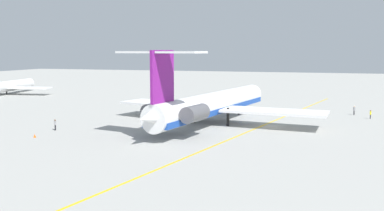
{
  "coord_description": "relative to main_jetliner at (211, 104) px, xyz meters",
  "views": [
    {
      "loc": [
        -71.35,
        -8.43,
        12.68
      ],
      "look_at": [
        0.03,
        13.95,
        3.01
      ],
      "focal_mm": 39.53,
      "sensor_mm": 36.0,
      "label": 1
    }
  ],
  "objects": [
    {
      "name": "main_jetliner",
      "position": [
        0.0,
        0.0,
        0.0
      ],
      "size": [
        43.74,
        38.92,
        12.8
      ],
      "rotation": [
        0.0,
        0.0,
        -0.19
      ],
      "color": "white",
      "rests_on": "ground"
    },
    {
      "name": "ground_crew_near_nose",
      "position": [
        -12.96,
        22.39,
        -2.35
      ],
      "size": [
        0.45,
        0.29,
        1.8
      ],
      "rotation": [
        0.0,
        0.0,
        4.54
      ],
      "color": "black",
      "rests_on": "ground"
    },
    {
      "name": "airliner_mid_right",
      "position": [
        31.89,
        70.31,
        -1.09
      ],
      "size": [
        27.31,
        27.11,
        8.16
      ],
      "rotation": [
        0.0,
        0.0,
        0.15
      ],
      "color": "white",
      "rests_on": "ground"
    },
    {
      "name": "ground_crew_near_tail",
      "position": [
        19.07,
        -24.56,
        -2.34
      ],
      "size": [
        0.29,
        0.44,
        1.82
      ],
      "rotation": [
        0.0,
        0.0,
        3.49
      ],
      "color": "black",
      "rests_on": "ground"
    },
    {
      "name": "ground",
      "position": [
        1.18,
        -10.18,
        -3.49
      ],
      "size": [
        374.05,
        374.05,
        0.0
      ],
      "primitive_type": "plane",
      "color": "#9E9E99"
    },
    {
      "name": "safety_cone_tail",
      "position": [
        24.96,
        8.8,
        -3.22
      ],
      "size": [
        0.4,
        0.4,
        0.55
      ],
      "primitive_type": "cone",
      "color": "#EA590F",
      "rests_on": "ground"
    },
    {
      "name": "taxiway_centreline",
      "position": [
        1.21,
        -8.83,
        -3.49
      ],
      "size": [
        93.9,
        22.09,
        0.01
      ],
      "primitive_type": "cube",
      "rotation": [
        0.0,
        0.0,
        -0.23
      ],
      "color": "gold",
      "rests_on": "ground"
    },
    {
      "name": "safety_cone_wingtip",
      "position": [
        -18.75,
        21.85,
        -3.22
      ],
      "size": [
        0.4,
        0.4,
        0.55
      ],
      "primitive_type": "cone",
      "color": "#EA590F",
      "rests_on": "ground"
    },
    {
      "name": "safety_cone_nose",
      "position": [
        26.4,
        11.93,
        -3.22
      ],
      "size": [
        0.4,
        0.4,
        0.55
      ],
      "primitive_type": "cone",
      "color": "#EA590F",
      "rests_on": "ground"
    },
    {
      "name": "ground_crew_portside",
      "position": [
        14.71,
        -27.17,
        -2.41
      ],
      "size": [
        0.39,
        0.27,
        1.71
      ],
      "rotation": [
        0.0,
        0.0,
        1.06
      ],
      "color": "black",
      "rests_on": "ground"
    }
  ]
}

